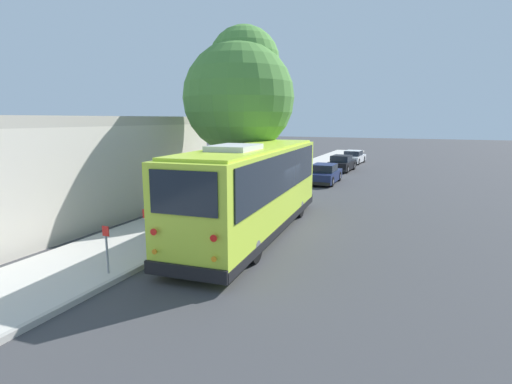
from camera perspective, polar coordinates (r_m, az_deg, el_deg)
The scene contains 12 objects.
ground_plane at distance 16.31m, azimuth 2.46°, elevation -4.99°, with size 160.00×160.00×0.00m, color #3D3D3F.
sidewalk_slab at distance 17.89m, azimuth -8.85°, elevation -3.47°, with size 80.00×3.46×0.15m, color beige.
curb_strip at distance 17.04m, azimuth -3.67°, elevation -4.07°, with size 80.00×0.14×0.15m, color #AAA69D.
shuttle_bus at distance 14.96m, azimuth -0.29°, elevation 0.97°, with size 10.95×3.25×3.50m.
parked_sedan_navy at distance 27.60m, azimuth 9.74°, elevation 2.53°, with size 4.24×1.81×1.31m.
parked_sedan_black at distance 34.35m, azimuth 12.10°, elevation 3.98°, with size 4.21×1.89×1.32m.
parked_sedan_white at distance 40.61m, azimuth 13.74°, elevation 4.83°, with size 4.29×1.90×1.26m.
street_tree at distance 19.78m, azimuth -2.31°, elevation 14.32°, with size 5.31×5.31×8.62m.
sign_post_near at distance 11.70m, azimuth -20.53°, elevation -7.63°, with size 0.06×0.22×1.34m.
sign_post_far at distance 12.91m, azimuth -15.37°, elevation -5.42°, with size 0.06×0.22×1.44m.
fire_hydrant at distance 21.94m, azimuth 1.87°, elevation 0.50°, with size 0.22×0.22×0.81m.
building_backdrop at distance 18.23m, azimuth -30.61°, elevation 1.71°, with size 18.75×6.14×4.44m.
Camera 1 is at (-14.75, -5.44, 4.34)m, focal length 28.00 mm.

